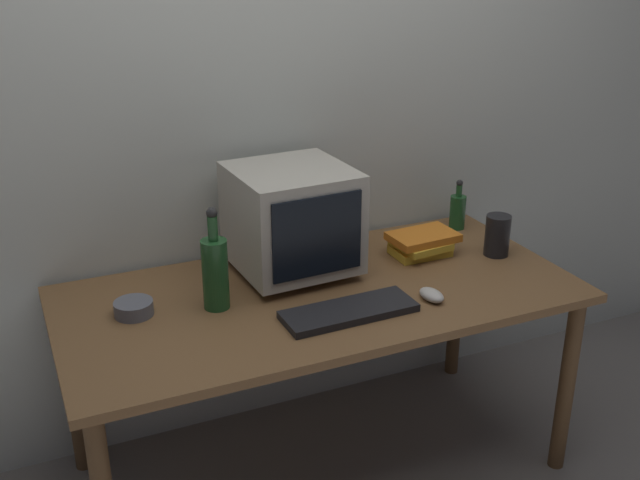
% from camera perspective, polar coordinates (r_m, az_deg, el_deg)
% --- Properties ---
extents(ground_plane, '(6.00, 6.00, 0.00)m').
position_cam_1_polar(ground_plane, '(2.88, 0.00, -16.52)').
color(ground_plane, slate).
extents(back_wall, '(4.00, 0.08, 2.50)m').
position_cam_1_polar(back_wall, '(2.73, -4.03, 10.52)').
color(back_wall, beige).
rests_on(back_wall, ground).
extents(desk, '(1.69, 0.81, 0.71)m').
position_cam_1_polar(desk, '(2.53, 0.00, -5.35)').
color(desk, brown).
rests_on(desk, ground).
extents(crt_monitor, '(0.40, 0.41, 0.37)m').
position_cam_1_polar(crt_monitor, '(2.56, -2.12, 1.55)').
color(crt_monitor, '#B2AD9E').
rests_on(crt_monitor, desk).
extents(keyboard, '(0.42, 0.16, 0.02)m').
position_cam_1_polar(keyboard, '(2.34, 2.19, -5.36)').
color(keyboard, black).
rests_on(keyboard, desk).
extents(computer_mouse, '(0.07, 0.11, 0.04)m').
position_cam_1_polar(computer_mouse, '(2.45, 8.36, -4.10)').
color(computer_mouse, beige).
rests_on(computer_mouse, desk).
extents(bottle_tall, '(0.08, 0.08, 0.33)m').
position_cam_1_polar(bottle_tall, '(2.36, -7.87, -2.30)').
color(bottle_tall, '#1E4C23').
rests_on(bottle_tall, desk).
extents(bottle_short, '(0.06, 0.06, 0.20)m').
position_cam_1_polar(bottle_short, '(3.03, 10.28, 2.20)').
color(bottle_short, '#1E4C23').
rests_on(bottle_short, desk).
extents(book_stack, '(0.25, 0.18, 0.08)m').
position_cam_1_polar(book_stack, '(2.77, 7.61, -0.25)').
color(book_stack, gold).
rests_on(book_stack, desk).
extents(cd_spindle, '(0.12, 0.12, 0.04)m').
position_cam_1_polar(cd_spindle, '(2.41, -13.79, -4.99)').
color(cd_spindle, '#595B66').
rests_on(cd_spindle, desk).
extents(metal_canister, '(0.09, 0.09, 0.15)m').
position_cam_1_polar(metal_canister, '(2.81, 13.15, 0.34)').
color(metal_canister, black).
rests_on(metal_canister, desk).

